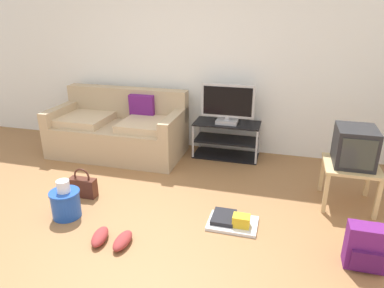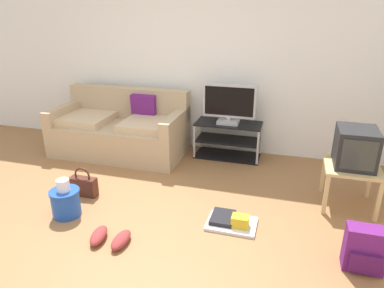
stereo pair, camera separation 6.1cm
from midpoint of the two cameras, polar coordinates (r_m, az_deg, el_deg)
ground_plane at (r=3.35m, az=-12.23°, el=-15.05°), size 9.00×9.80×0.02m
wall_back at (r=5.03m, az=-0.48°, el=14.44°), size 9.00×0.10×2.70m
couch at (r=5.06m, az=-12.15°, el=2.20°), size 1.83×0.93×0.88m
tv_stand at (r=4.87m, az=5.32°, el=0.73°), size 0.90×0.43×0.49m
flat_tv at (r=4.70m, az=5.48°, el=6.47°), size 0.71×0.22×0.53m
side_table at (r=3.94m, az=24.16°, el=-4.01°), size 0.54×0.54×0.46m
crt_tv at (r=3.86m, az=24.71°, el=-0.35°), size 0.38×0.44×0.39m
backpack at (r=3.18m, az=26.08°, el=-14.98°), size 0.30×0.24×0.38m
handbag at (r=4.06m, az=-17.85°, el=-6.64°), size 0.30×0.11×0.34m
cleaning_bucket at (r=3.72m, az=-20.48°, el=-8.87°), size 0.30×0.30×0.40m
sneakers_pair at (r=3.28m, az=-13.64°, el=-14.83°), size 0.38×0.31×0.09m
floor_tray at (r=3.45m, az=6.08°, el=-12.46°), size 0.47×0.34×0.14m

